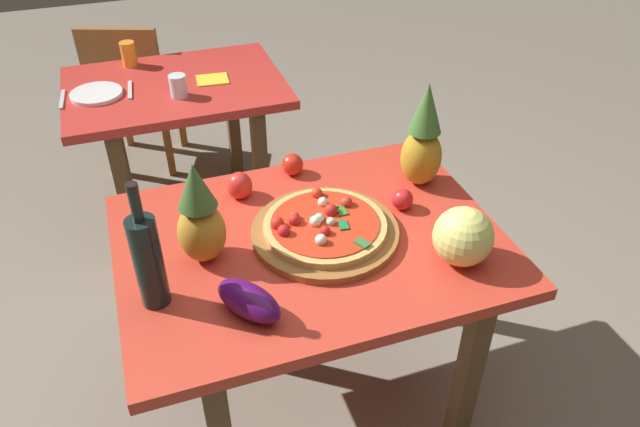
{
  "coord_description": "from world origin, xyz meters",
  "views": [
    {
      "loc": [
        -0.44,
        -1.35,
        1.9
      ],
      "look_at": [
        0.05,
        0.05,
        0.79
      ],
      "focal_mm": 34.16,
      "sensor_mm": 36.0,
      "label": 1
    }
  ],
  "objects_px": {
    "tomato_near_board": "(292,164)",
    "tomato_at_corner": "(402,199)",
    "drinking_glass_juice": "(129,54)",
    "napkin_folded": "(212,79)",
    "drinking_glass_water": "(178,86)",
    "eggplant": "(249,301)",
    "melon": "(463,236)",
    "bell_pepper": "(240,186)",
    "pineapple_right": "(423,140)",
    "knife_utensil": "(130,90)",
    "pineapple_left": "(200,218)",
    "pizza": "(324,225)",
    "display_table": "(310,262)",
    "dining_chair": "(133,89)",
    "fork_utensil": "(62,99)",
    "wine_bottle": "(148,260)",
    "dinner_plate": "(96,94)",
    "background_table": "(178,108)",
    "pizza_board": "(325,233)"
  },
  "relations": [
    {
      "from": "pineapple_right",
      "to": "knife_utensil",
      "type": "bearing_deg",
      "value": 129.41
    },
    {
      "from": "display_table",
      "to": "drinking_glass_water",
      "type": "xyz_separation_m",
      "value": [
        -0.22,
        1.1,
        0.14
      ]
    },
    {
      "from": "bell_pepper",
      "to": "dinner_plate",
      "type": "relative_size",
      "value": 0.42
    },
    {
      "from": "tomato_near_board",
      "to": "napkin_folded",
      "type": "distance_m",
      "value": 0.87
    },
    {
      "from": "pineapple_left",
      "to": "bell_pepper",
      "type": "bearing_deg",
      "value": 58.26
    },
    {
      "from": "melon",
      "to": "bell_pepper",
      "type": "height_order",
      "value": "melon"
    },
    {
      "from": "display_table",
      "to": "pineapple_right",
      "type": "distance_m",
      "value": 0.54
    },
    {
      "from": "eggplant",
      "to": "tomato_near_board",
      "type": "distance_m",
      "value": 0.67
    },
    {
      "from": "melon",
      "to": "tomato_at_corner",
      "type": "relative_size",
      "value": 2.5
    },
    {
      "from": "pizza",
      "to": "knife_utensil",
      "type": "xyz_separation_m",
      "value": [
        -0.46,
        1.23,
        -0.04
      ]
    },
    {
      "from": "pizza_board",
      "to": "wine_bottle",
      "type": "bearing_deg",
      "value": -167.76
    },
    {
      "from": "dining_chair",
      "to": "knife_utensil",
      "type": "distance_m",
      "value": 0.65
    },
    {
      "from": "tomato_near_board",
      "to": "display_table",
      "type": "bearing_deg",
      "value": -98.87
    },
    {
      "from": "pizza",
      "to": "tomato_at_corner",
      "type": "distance_m",
      "value": 0.29
    },
    {
      "from": "pizza",
      "to": "wine_bottle",
      "type": "xyz_separation_m",
      "value": [
        -0.51,
        -0.12,
        0.1
      ]
    },
    {
      "from": "melon",
      "to": "eggplant",
      "type": "xyz_separation_m",
      "value": [
        -0.62,
        -0.01,
        -0.04
      ]
    },
    {
      "from": "background_table",
      "to": "dinner_plate",
      "type": "bearing_deg",
      "value": -177.36
    },
    {
      "from": "pineapple_left",
      "to": "tomato_near_board",
      "type": "xyz_separation_m",
      "value": [
        0.37,
        0.34,
        -0.1
      ]
    },
    {
      "from": "melon",
      "to": "display_table",
      "type": "bearing_deg",
      "value": 148.38
    },
    {
      "from": "pineapple_right",
      "to": "melon",
      "type": "xyz_separation_m",
      "value": [
        -0.07,
        -0.4,
        -0.08
      ]
    },
    {
      "from": "drinking_glass_juice",
      "to": "napkin_folded",
      "type": "relative_size",
      "value": 0.81
    },
    {
      "from": "dinner_plate",
      "to": "dining_chair",
      "type": "bearing_deg",
      "value": 74.94
    },
    {
      "from": "display_table",
      "to": "dining_chair",
      "type": "relative_size",
      "value": 1.35
    },
    {
      "from": "dinner_plate",
      "to": "knife_utensil",
      "type": "distance_m",
      "value": 0.14
    },
    {
      "from": "fork_utensil",
      "to": "napkin_folded",
      "type": "bearing_deg",
      "value": 2.92
    },
    {
      "from": "pineapple_right",
      "to": "napkin_folded",
      "type": "distance_m",
      "value": 1.17
    },
    {
      "from": "pizza_board",
      "to": "melon",
      "type": "xyz_separation_m",
      "value": [
        0.33,
        -0.23,
        0.07
      ]
    },
    {
      "from": "napkin_folded",
      "to": "display_table",
      "type": "bearing_deg",
      "value": -87.19
    },
    {
      "from": "eggplant",
      "to": "knife_utensil",
      "type": "distance_m",
      "value": 1.48
    },
    {
      "from": "dining_chair",
      "to": "knife_utensil",
      "type": "relative_size",
      "value": 4.72
    },
    {
      "from": "tomato_at_corner",
      "to": "dinner_plate",
      "type": "height_order",
      "value": "tomato_at_corner"
    },
    {
      "from": "display_table",
      "to": "drinking_glass_water",
      "type": "relative_size",
      "value": 12.08
    },
    {
      "from": "tomato_near_board",
      "to": "tomato_at_corner",
      "type": "relative_size",
      "value": 1.09
    },
    {
      "from": "fork_utensil",
      "to": "drinking_glass_juice",
      "type": "bearing_deg",
      "value": 46.01
    },
    {
      "from": "background_table",
      "to": "pizza_board",
      "type": "height_order",
      "value": "pizza_board"
    },
    {
      "from": "drinking_glass_juice",
      "to": "pizza_board",
      "type": "bearing_deg",
      "value": -73.72
    },
    {
      "from": "melon",
      "to": "dinner_plate",
      "type": "distance_m",
      "value": 1.74
    },
    {
      "from": "fork_utensil",
      "to": "tomato_near_board",
      "type": "bearing_deg",
      "value": -45.19
    },
    {
      "from": "pizza",
      "to": "bell_pepper",
      "type": "bearing_deg",
      "value": 123.73
    },
    {
      "from": "display_table",
      "to": "pizza",
      "type": "distance_m",
      "value": 0.14
    },
    {
      "from": "drinking_glass_water",
      "to": "tomato_at_corner",
      "type": "bearing_deg",
      "value": -62.28
    },
    {
      "from": "dining_chair",
      "to": "fork_utensil",
      "type": "relative_size",
      "value": 4.72
    },
    {
      "from": "napkin_folded",
      "to": "pizza",
      "type": "bearing_deg",
      "value": -85.13
    },
    {
      "from": "background_table",
      "to": "fork_utensil",
      "type": "bearing_deg",
      "value": -178.14
    },
    {
      "from": "drinking_glass_juice",
      "to": "pineapple_right",
      "type": "bearing_deg",
      "value": -57.87
    },
    {
      "from": "wine_bottle",
      "to": "bell_pepper",
      "type": "height_order",
      "value": "wine_bottle"
    },
    {
      "from": "wine_bottle",
      "to": "drinking_glass_juice",
      "type": "bearing_deg",
      "value": 87.36
    },
    {
      "from": "background_table",
      "to": "eggplant",
      "type": "distance_m",
      "value": 1.49
    },
    {
      "from": "pizza",
      "to": "drinking_glass_juice",
      "type": "bearing_deg",
      "value": 106.17
    },
    {
      "from": "tomato_near_board",
      "to": "tomato_at_corner",
      "type": "height_order",
      "value": "tomato_near_board"
    }
  ]
}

